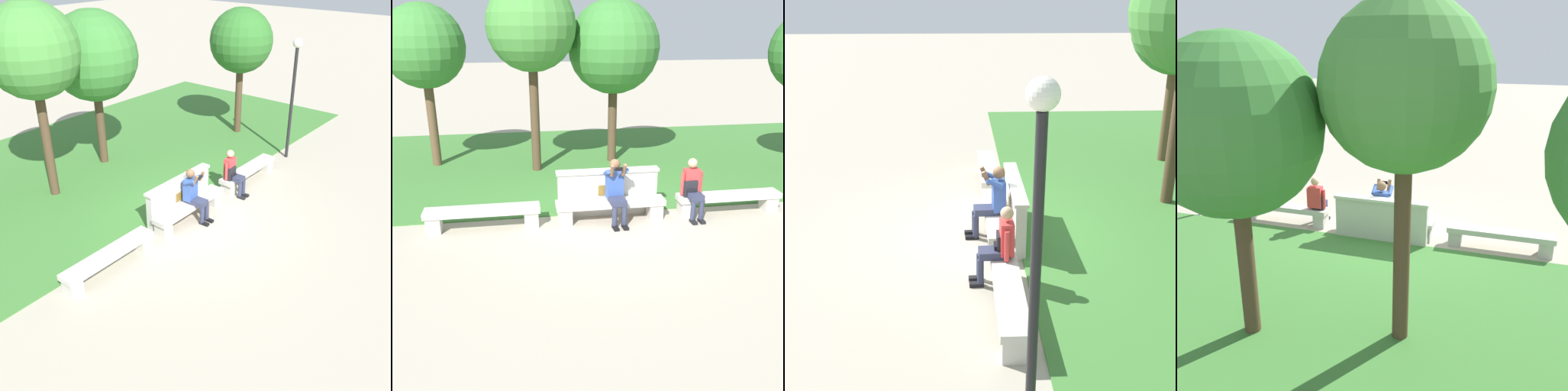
# 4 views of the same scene
# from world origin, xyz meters

# --- Properties ---
(ground_plane) EXTENTS (80.00, 80.00, 0.00)m
(ground_plane) POSITION_xyz_m (0.00, 0.00, 0.00)
(ground_plane) COLOR #A89E8C
(grass_strip) EXTENTS (19.49, 8.00, 0.03)m
(grass_strip) POSITION_xyz_m (0.00, 4.38, 0.01)
(grass_strip) COLOR #3D7533
(grass_strip) RESTS_ON ground
(bench_main) EXTENTS (2.27, 0.40, 0.45)m
(bench_main) POSITION_xyz_m (-2.61, 0.00, 0.31)
(bench_main) COLOR beige
(bench_main) RESTS_ON ground
(bench_near) EXTENTS (2.27, 0.40, 0.45)m
(bench_near) POSITION_xyz_m (0.00, 0.00, 0.31)
(bench_near) COLOR beige
(bench_near) RESTS_ON ground
(bench_mid) EXTENTS (2.27, 0.40, 0.45)m
(bench_mid) POSITION_xyz_m (2.61, 0.00, 0.31)
(bench_mid) COLOR beige
(bench_mid) RESTS_ON ground
(backrest_wall_with_plaque) EXTENTS (2.18, 0.24, 1.01)m
(backrest_wall_with_plaque) POSITION_xyz_m (0.00, 0.34, 0.52)
(backrest_wall_with_plaque) COLOR beige
(backrest_wall_with_plaque) RESTS_ON ground
(person_photographer) EXTENTS (0.49, 0.74, 1.32)m
(person_photographer) POSITION_xyz_m (0.09, -0.08, 0.74)
(person_photographer) COLOR black
(person_photographer) RESTS_ON ground
(person_distant) EXTENTS (0.48, 0.68, 1.26)m
(person_distant) POSITION_xyz_m (1.75, -0.07, 0.67)
(person_distant) COLOR black
(person_distant) RESTS_ON ground
(backpack) EXTENTS (0.28, 0.24, 0.43)m
(backpack) POSITION_xyz_m (1.70, -0.02, 0.63)
(backpack) COLOR black
(backpack) RESTS_ON bench_mid
(tree_left_background) EXTENTS (2.52, 2.52, 4.52)m
(tree_left_background) POSITION_xyz_m (0.92, 4.24, 3.24)
(tree_left_background) COLOR #4C3826
(tree_left_background) RESTS_ON ground
(tree_right_background) EXTENTS (2.28, 2.28, 4.96)m
(tree_right_background) POSITION_xyz_m (-1.33, 3.67, 3.78)
(tree_right_background) COLOR #4C3826
(tree_right_background) RESTS_ON ground
(tree_far_back) EXTENTS (2.20, 2.20, 4.40)m
(tree_far_back) POSITION_xyz_m (-4.14, 4.59, 3.27)
(tree_far_back) COLOR brown
(tree_far_back) RESTS_ON ground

